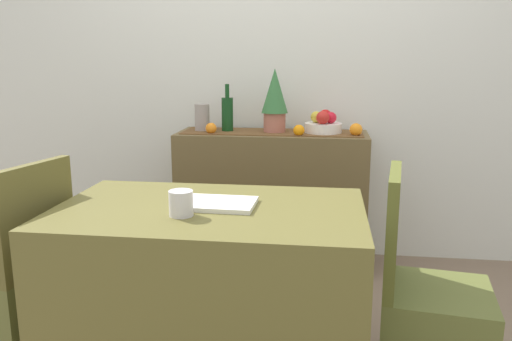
# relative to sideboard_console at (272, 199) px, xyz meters

# --- Properties ---
(ground_plane) EXTENTS (6.40, 6.40, 0.02)m
(ground_plane) POSITION_rel_sideboard_console_xyz_m (-0.02, -0.92, -0.44)
(ground_plane) COLOR #786352
(ground_plane) RESTS_ON ground
(room_wall_rear) EXTENTS (6.40, 0.06, 2.70)m
(room_wall_rear) POSITION_rel_sideboard_console_xyz_m (-0.02, 0.26, 0.92)
(room_wall_rear) COLOR silver
(room_wall_rear) RESTS_ON ground
(sideboard_console) EXTENTS (1.18, 0.42, 0.86)m
(sideboard_console) POSITION_rel_sideboard_console_xyz_m (0.00, 0.00, 0.00)
(sideboard_console) COLOR brown
(sideboard_console) RESTS_ON ground
(table_runner) EXTENTS (1.11, 0.32, 0.01)m
(table_runner) POSITION_rel_sideboard_console_xyz_m (0.00, 0.00, 0.43)
(table_runner) COLOR brown
(table_runner) RESTS_ON sideboard_console
(fruit_bowl) EXTENTS (0.23, 0.23, 0.06)m
(fruit_bowl) POSITION_rel_sideboard_console_xyz_m (0.31, 0.00, 0.46)
(fruit_bowl) COLOR white
(fruit_bowl) RESTS_ON table_runner
(apple_center) EXTENTS (0.08, 0.08, 0.08)m
(apple_center) POSITION_rel_sideboard_console_xyz_m (0.31, -0.06, 0.53)
(apple_center) COLOR red
(apple_center) RESTS_ON fruit_bowl
(apple_upper) EXTENTS (0.08, 0.08, 0.08)m
(apple_upper) POSITION_rel_sideboard_console_xyz_m (0.32, 0.06, 0.53)
(apple_upper) COLOR red
(apple_upper) RESTS_ON fruit_bowl
(apple_front) EXTENTS (0.07, 0.07, 0.07)m
(apple_front) POSITION_rel_sideboard_console_xyz_m (0.27, 0.02, 0.53)
(apple_front) COLOR gold
(apple_front) RESTS_ON fruit_bowl
(apple_rear) EXTENTS (0.07, 0.07, 0.07)m
(apple_rear) POSITION_rel_sideboard_console_xyz_m (0.36, -0.01, 0.53)
(apple_rear) COLOR red
(apple_rear) RESTS_ON fruit_bowl
(wine_bottle) EXTENTS (0.07, 0.07, 0.30)m
(wine_bottle) POSITION_rel_sideboard_console_xyz_m (-0.28, -0.00, 0.54)
(wine_bottle) COLOR #123C18
(wine_bottle) RESTS_ON sideboard_console
(ceramic_vase) EXTENTS (0.09, 0.09, 0.17)m
(ceramic_vase) POSITION_rel_sideboard_console_xyz_m (-0.44, 0.00, 0.51)
(ceramic_vase) COLOR gray
(ceramic_vase) RESTS_ON sideboard_console
(potted_plant) EXTENTS (0.16, 0.16, 0.39)m
(potted_plant) POSITION_rel_sideboard_console_xyz_m (0.01, 0.00, 0.64)
(potted_plant) COLOR #AD6454
(potted_plant) RESTS_ON sideboard_console
(orange_loose_near_bowl) EXTENTS (0.07, 0.07, 0.07)m
(orange_loose_near_bowl) POSITION_rel_sideboard_console_xyz_m (-0.36, -0.10, 0.46)
(orange_loose_near_bowl) COLOR orange
(orange_loose_near_bowl) RESTS_ON sideboard_console
(orange_loose_mid) EXTENTS (0.07, 0.07, 0.07)m
(orange_loose_mid) POSITION_rel_sideboard_console_xyz_m (0.17, -0.12, 0.46)
(orange_loose_mid) COLOR orange
(orange_loose_mid) RESTS_ON sideboard_console
(orange_loose_end) EXTENTS (0.08, 0.08, 0.08)m
(orange_loose_end) POSITION_rel_sideboard_console_xyz_m (0.51, -0.08, 0.47)
(orange_loose_end) COLOR orange
(orange_loose_end) RESTS_ON sideboard_console
(dining_table) EXTENTS (1.20, 0.75, 0.74)m
(dining_table) POSITION_rel_sideboard_console_xyz_m (-0.11, -1.28, -0.06)
(dining_table) COLOR brown
(dining_table) RESTS_ON ground
(open_book) EXTENTS (0.29, 0.22, 0.02)m
(open_book) POSITION_rel_sideboard_console_xyz_m (-0.08, -1.26, 0.32)
(open_book) COLOR white
(open_book) RESTS_ON dining_table
(coffee_cup) EXTENTS (0.09, 0.09, 0.09)m
(coffee_cup) POSITION_rel_sideboard_console_xyz_m (-0.19, -1.41, 0.36)
(coffee_cup) COLOR silver
(coffee_cup) RESTS_ON dining_table
(chair_near_window) EXTENTS (0.48, 0.48, 0.90)m
(chair_near_window) POSITION_rel_sideboard_console_xyz_m (-0.97, -1.29, -0.16)
(chair_near_window) COLOR brown
(chair_near_window) RESTS_ON ground
(chair_by_corner) EXTENTS (0.45, 0.45, 0.90)m
(chair_by_corner) POSITION_rel_sideboard_console_xyz_m (0.75, -1.28, -0.16)
(chair_by_corner) COLOR brown
(chair_by_corner) RESTS_ON ground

